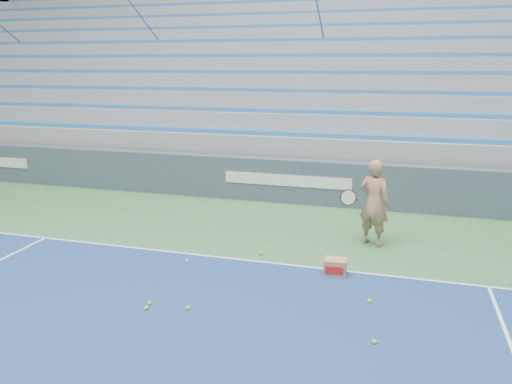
{
  "coord_description": "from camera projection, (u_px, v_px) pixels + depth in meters",
  "views": [
    {
      "loc": [
        2.57,
        3.94,
        3.43
      ],
      "look_at": [
        0.16,
        12.38,
        1.15
      ],
      "focal_mm": 35.0,
      "sensor_mm": 36.0,
      "label": 1
    }
  ],
  "objects": [
    {
      "name": "tennis_ball_2",
      "position": [
        146.0,
        308.0,
        7.12
      ],
      "size": [
        0.07,
        0.07,
        0.07
      ],
      "primitive_type": "sphere",
      "color": "#A1D22A",
      "rests_on": "ground"
    },
    {
      "name": "tennis_ball_3",
      "position": [
        374.0,
        342.0,
        6.26
      ],
      "size": [
        0.07,
        0.07,
        0.07
      ],
      "primitive_type": "sphere",
      "color": "#A1D22A",
      "rests_on": "ground"
    },
    {
      "name": "tennis_player",
      "position": [
        374.0,
        203.0,
        9.51
      ],
      "size": [
        0.97,
        0.93,
        1.68
      ],
      "color": "tan",
      "rests_on": "ground"
    },
    {
      "name": "tennis_ball_6",
      "position": [
        261.0,
        253.0,
        9.17
      ],
      "size": [
        0.07,
        0.07,
        0.07
      ],
      "primitive_type": "sphere",
      "color": "#A1D22A",
      "rests_on": "ground"
    },
    {
      "name": "tennis_ball_4",
      "position": [
        188.0,
        308.0,
        7.12
      ],
      "size": [
        0.07,
        0.07,
        0.07
      ],
      "primitive_type": "sphere",
      "color": "#A1D22A",
      "rests_on": "ground"
    },
    {
      "name": "sponsor_barrier",
      "position": [
        288.0,
        181.0,
        12.52
      ],
      "size": [
        30.0,
        0.32,
        1.1
      ],
      "color": "#3C4A5B",
      "rests_on": "ground"
    },
    {
      "name": "bleachers",
      "position": [
        324.0,
        94.0,
        17.39
      ],
      "size": [
        31.0,
        9.15,
        7.3
      ],
      "color": "gray",
      "rests_on": "ground"
    },
    {
      "name": "tennis_ball_1",
      "position": [
        187.0,
        261.0,
        8.81
      ],
      "size": [
        0.07,
        0.07,
        0.07
      ],
      "primitive_type": "sphere",
      "color": "#A1D22A",
      "rests_on": "ground"
    },
    {
      "name": "ball_box",
      "position": [
        335.0,
        267.0,
        8.29
      ],
      "size": [
        0.38,
        0.31,
        0.28
      ],
      "color": "#A1764E",
      "rests_on": "ground"
    },
    {
      "name": "tennis_ball_0",
      "position": [
        150.0,
        303.0,
        7.26
      ],
      "size": [
        0.07,
        0.07,
        0.07
      ],
      "primitive_type": "sphere",
      "color": "#A1D22A",
      "rests_on": "ground"
    },
    {
      "name": "tennis_ball_5",
      "position": [
        370.0,
        301.0,
        7.33
      ],
      "size": [
        0.07,
        0.07,
        0.07
      ],
      "primitive_type": "sphere",
      "color": "#A1D22A",
      "rests_on": "ground"
    }
  ]
}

